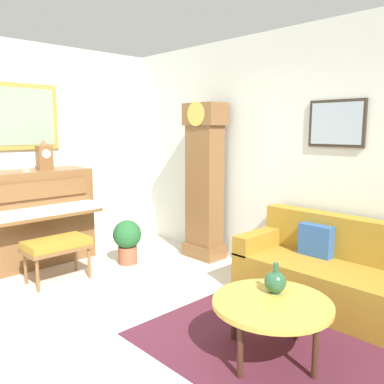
{
  "coord_description": "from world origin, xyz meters",
  "views": [
    {
      "loc": [
        2.68,
        -1.57,
        1.69
      ],
      "look_at": [
        -0.33,
        1.33,
        1.03
      ],
      "focal_mm": 37.19,
      "sensor_mm": 36.0,
      "label": 1
    }
  ],
  "objects_px": {
    "grandfather_clock": "(204,186)",
    "potted_plant": "(127,239)",
    "couch": "(338,275)",
    "piano_bench": "(57,246)",
    "mantel_clock": "(44,156)",
    "coffee_table": "(272,305)",
    "green_jug": "(275,282)",
    "piano": "(32,217)",
    "teacup": "(26,170)"
  },
  "relations": [
    {
      "from": "green_jug",
      "to": "coffee_table",
      "type": "bearing_deg",
      "value": -62.67
    },
    {
      "from": "mantel_clock",
      "to": "teacup",
      "type": "distance_m",
      "value": 0.33
    },
    {
      "from": "piano_bench",
      "to": "green_jug",
      "type": "distance_m",
      "value": 2.56
    },
    {
      "from": "piano",
      "to": "piano_bench",
      "type": "bearing_deg",
      "value": -3.46
    },
    {
      "from": "grandfather_clock",
      "to": "teacup",
      "type": "bearing_deg",
      "value": -124.15
    },
    {
      "from": "piano",
      "to": "green_jug",
      "type": "xyz_separation_m",
      "value": [
        3.26,
        0.55,
        -0.07
      ]
    },
    {
      "from": "piano_bench",
      "to": "potted_plant",
      "type": "xyz_separation_m",
      "value": [
        0.06,
        0.9,
        -0.08
      ]
    },
    {
      "from": "mantel_clock",
      "to": "potted_plant",
      "type": "bearing_deg",
      "value": 37.71
    },
    {
      "from": "grandfather_clock",
      "to": "green_jug",
      "type": "xyz_separation_m",
      "value": [
        1.94,
        -1.2,
        -0.43
      ]
    },
    {
      "from": "grandfather_clock",
      "to": "potted_plant",
      "type": "relative_size",
      "value": 3.62
    },
    {
      "from": "piano_bench",
      "to": "teacup",
      "type": "bearing_deg",
      "value": -178.44
    },
    {
      "from": "couch",
      "to": "potted_plant",
      "type": "bearing_deg",
      "value": -163.22
    },
    {
      "from": "piano_bench",
      "to": "coffee_table",
      "type": "bearing_deg",
      "value": 10.01
    },
    {
      "from": "teacup",
      "to": "potted_plant",
      "type": "relative_size",
      "value": 0.21
    },
    {
      "from": "couch",
      "to": "teacup",
      "type": "distance_m",
      "value": 3.7
    },
    {
      "from": "couch",
      "to": "green_jug",
      "type": "distance_m",
      "value": 1.07
    },
    {
      "from": "potted_plant",
      "to": "mantel_clock",
      "type": "bearing_deg",
      "value": -142.29
    },
    {
      "from": "piano",
      "to": "piano_bench",
      "type": "distance_m",
      "value": 0.81
    },
    {
      "from": "grandfather_clock",
      "to": "mantel_clock",
      "type": "xyz_separation_m",
      "value": [
        -1.32,
        -1.54,
        0.39
      ]
    },
    {
      "from": "green_jug",
      "to": "potted_plant",
      "type": "distance_m",
      "value": 2.46
    },
    {
      "from": "piano",
      "to": "potted_plant",
      "type": "distance_m",
      "value": 1.23
    },
    {
      "from": "grandfather_clock",
      "to": "couch",
      "type": "distance_m",
      "value": 2.06
    },
    {
      "from": "coffee_table",
      "to": "green_jug",
      "type": "relative_size",
      "value": 3.67
    },
    {
      "from": "mantel_clock",
      "to": "potted_plant",
      "type": "xyz_separation_m",
      "value": [
        0.84,
        0.65,
        -1.04
      ]
    },
    {
      "from": "grandfather_clock",
      "to": "potted_plant",
      "type": "height_order",
      "value": "grandfather_clock"
    },
    {
      "from": "grandfather_clock",
      "to": "green_jug",
      "type": "bearing_deg",
      "value": -31.8
    },
    {
      "from": "piano_bench",
      "to": "potted_plant",
      "type": "bearing_deg",
      "value": 86.48
    },
    {
      "from": "green_jug",
      "to": "potted_plant",
      "type": "relative_size",
      "value": 0.43
    },
    {
      "from": "coffee_table",
      "to": "green_jug",
      "type": "distance_m",
      "value": 0.2
    },
    {
      "from": "coffee_table",
      "to": "grandfather_clock",
      "type": "bearing_deg",
      "value": 146.25
    },
    {
      "from": "piano_bench",
      "to": "coffee_table",
      "type": "xyz_separation_m",
      "value": [
        2.56,
        0.45,
        0.01
      ]
    },
    {
      "from": "couch",
      "to": "grandfather_clock",
      "type": "bearing_deg",
      "value": 175.38
    },
    {
      "from": "piano_bench",
      "to": "green_jug",
      "type": "height_order",
      "value": "green_jug"
    },
    {
      "from": "piano_bench",
      "to": "mantel_clock",
      "type": "distance_m",
      "value": 1.26
    },
    {
      "from": "piano",
      "to": "coffee_table",
      "type": "bearing_deg",
      "value": 6.9
    },
    {
      "from": "coffee_table",
      "to": "mantel_clock",
      "type": "relative_size",
      "value": 2.32
    },
    {
      "from": "piano",
      "to": "coffee_table",
      "type": "distance_m",
      "value": 3.37
    },
    {
      "from": "mantel_clock",
      "to": "potted_plant",
      "type": "distance_m",
      "value": 1.48
    },
    {
      "from": "coffee_table",
      "to": "mantel_clock",
      "type": "height_order",
      "value": "mantel_clock"
    },
    {
      "from": "piano",
      "to": "grandfather_clock",
      "type": "relative_size",
      "value": 0.71
    },
    {
      "from": "piano",
      "to": "couch",
      "type": "bearing_deg",
      "value": 25.9
    },
    {
      "from": "piano_bench",
      "to": "potted_plant",
      "type": "distance_m",
      "value": 0.91
    },
    {
      "from": "grandfather_clock",
      "to": "green_jug",
      "type": "height_order",
      "value": "grandfather_clock"
    },
    {
      "from": "grandfather_clock",
      "to": "potted_plant",
      "type": "xyz_separation_m",
      "value": [
        -0.49,
        -0.89,
        -0.64
      ]
    },
    {
      "from": "potted_plant",
      "to": "couch",
      "type": "bearing_deg",
      "value": 16.78
    },
    {
      "from": "piano",
      "to": "coffee_table",
      "type": "xyz_separation_m",
      "value": [
        3.34,
        0.4,
        -0.19
      ]
    },
    {
      "from": "couch",
      "to": "green_jug",
      "type": "height_order",
      "value": "couch"
    },
    {
      "from": "piano",
      "to": "mantel_clock",
      "type": "height_order",
      "value": "mantel_clock"
    },
    {
      "from": "teacup",
      "to": "green_jug",
      "type": "xyz_separation_m",
      "value": [
        3.17,
        0.61,
        -0.68
      ]
    },
    {
      "from": "teacup",
      "to": "mantel_clock",
      "type": "bearing_deg",
      "value": 108.83
    }
  ]
}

